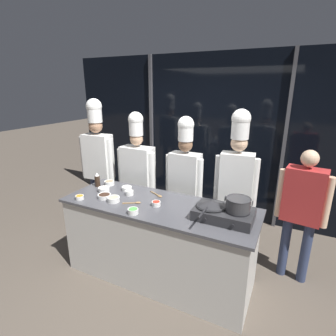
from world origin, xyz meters
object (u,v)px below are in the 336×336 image
stock_pot (238,204)px  person_guest (302,205)px  squeeze_bottle_soy (97,180)px  prep_bowl_chicken (104,189)px  prep_bowl_scallions (133,211)px  chef_line (185,175)px  prep_bowl_onion (127,188)px  serving_spoon_slotted (135,203)px  chef_head (98,155)px  frying_pan (211,203)px  serving_spoon_solid (158,195)px  prep_bowl_carrots (80,197)px  prep_bowl_noodles (129,192)px  chef_sous (137,169)px  prep_bowl_chili_flakes (156,203)px  prep_bowl_ginger (114,199)px  prep_bowl_mushrooms (109,183)px  chef_pastry (236,176)px  portable_stove (224,214)px  prep_bowl_soy_glaze (104,196)px

stock_pot → person_guest: (0.56, 0.68, -0.18)m
squeeze_bottle_soy → prep_bowl_chicken: squeeze_bottle_soy is taller
prep_bowl_scallions → chef_line: size_ratio=0.06×
prep_bowl_onion → prep_bowl_scallions: prep_bowl_scallions is taller
serving_spoon_slotted → prep_bowl_scallions: bearing=-61.2°
chef_head → frying_pan: bearing=157.0°
serving_spoon_solid → squeeze_bottle_soy: bearing=-175.0°
prep_bowl_carrots → serving_spoon_solid: size_ratio=0.45×
serving_spoon_solid → chef_head: size_ratio=0.11×
chef_head → prep_bowl_noodles: bearing=144.3°
chef_sous → prep_bowl_chili_flakes: bearing=134.4°
prep_bowl_chicken → prep_bowl_ginger: prep_bowl_ginger is taller
chef_sous → prep_bowl_noodles: bearing=114.6°
serving_spoon_slotted → prep_bowl_carrots: bearing=-163.4°
frying_pan → prep_bowl_mushrooms: (-1.46, 0.25, -0.11)m
stock_pot → serving_spoon_solid: bearing=167.5°
prep_bowl_chili_flakes → serving_spoon_solid: bearing=113.3°
prep_bowl_chicken → prep_bowl_mushrooms: (-0.08, 0.21, 0.00)m
prep_bowl_carrots → prep_bowl_chili_flakes: 0.90m
stock_pot → chef_sous: chef_sous is taller
chef_head → person_guest: size_ratio=1.30×
chef_pastry → chef_sous: bearing=-6.3°
squeeze_bottle_soy → prep_bowl_mushrooms: size_ratio=1.43×
prep_bowl_chicken → portable_stove: bearing=-1.4°
portable_stove → squeeze_bottle_soy: bearing=175.2°
serving_spoon_slotted → frying_pan: bearing=5.3°
portable_stove → prep_bowl_ginger: 1.23m
stock_pot → chef_line: size_ratio=0.14×
squeeze_bottle_soy → prep_bowl_chili_flakes: squeeze_bottle_soy is taller
frying_pan → prep_bowl_chicken: bearing=178.3°
stock_pot → prep_bowl_mushrooms: bearing=171.8°
prep_bowl_chicken → serving_spoon_solid: prep_bowl_chicken is taller
chef_pastry → squeeze_bottle_soy: bearing=12.0°
prep_bowl_scallions → prep_bowl_chili_flakes: (0.12, 0.27, -0.00)m
squeeze_bottle_soy → chef_head: 0.67m
prep_bowl_chicken → chef_head: 0.88m
prep_bowl_chicken → chef_pastry: (1.47, 0.66, 0.19)m
squeeze_bottle_soy → portable_stove: bearing=-4.8°
stock_pot → person_guest: bearing=50.3°
stock_pot → chef_head: 2.33m
portable_stove → prep_bowl_carrots: (-1.61, -0.27, -0.03)m
prep_bowl_noodles → chef_sous: (-0.27, 0.61, 0.08)m
prep_bowl_carrots → chef_head: (-0.49, 0.92, 0.23)m
prep_bowl_chili_flakes → prep_bowl_soy_glaze: bearing=-172.6°
prep_bowl_chili_flakes → prep_bowl_onion: bearing=157.1°
stock_pot → squeeze_bottle_soy: (-1.83, 0.14, -0.10)m
prep_bowl_soy_glaze → stock_pot: bearing=4.4°
prep_bowl_scallions → chef_pastry: size_ratio=0.06×
squeeze_bottle_soy → prep_bowl_chicken: bearing=-29.2°
frying_pan → chef_head: (-1.97, 0.65, 0.11)m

